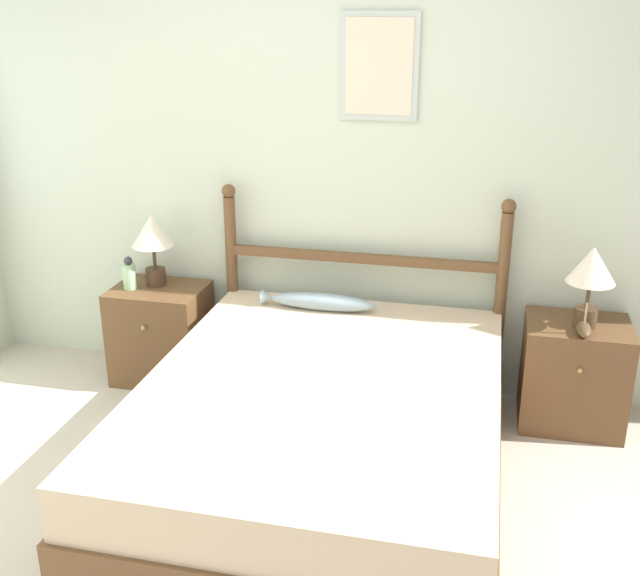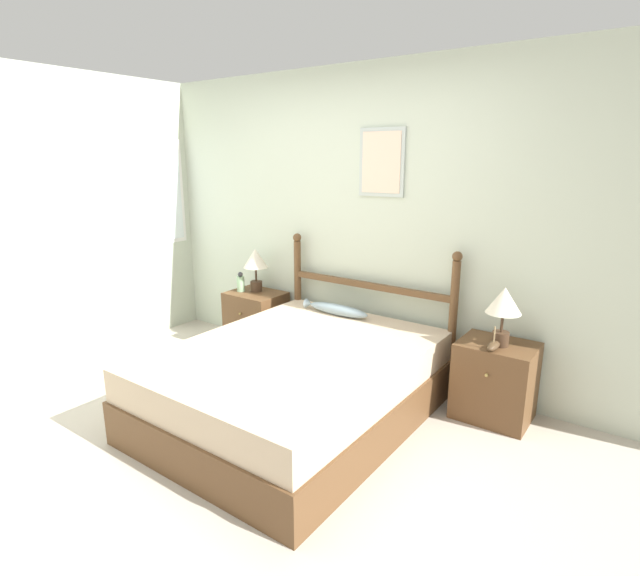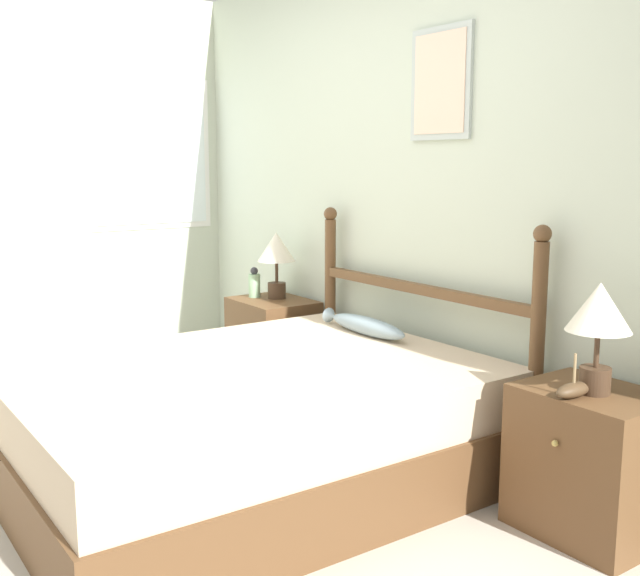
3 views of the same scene
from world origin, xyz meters
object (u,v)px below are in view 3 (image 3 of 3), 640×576
Objects in this scene: bed at (250,425)px; fish_pillow at (365,325)px; nightstand_left at (273,344)px; bottle at (254,284)px; table_lamp_left at (276,252)px; nightstand_right at (590,462)px; table_lamp_right at (599,315)px; model_boat at (574,390)px.

bed is 0.88m from fish_pillow.
nightstand_left is 0.40m from bottle.
nightstand_left is 2.94× the size of bottle.
nightstand_left is at bearing -58.59° from table_lamp_left.
table_lamp_right is (0.02, -0.03, 0.57)m from nightstand_right.
bottle is at bearing -179.55° from table_lamp_right.
table_lamp_left is at bearing 121.41° from nightstand_left.
table_lamp_right is (2.34, -0.08, 0.00)m from table_lamp_left.
nightstand_left is at bearing 176.74° from model_boat.
fish_pillow is at bearing -4.24° from table_lamp_left.
bed is 10.56× the size of bottle.
bottle is (-2.46, -0.02, -0.21)m from table_lamp_right.
nightstand_right is 1.36× the size of table_lamp_right.
model_boat reaches higher than nightstand_left.
nightstand_right is 2.94× the size of bottle.
bed is 3.59× the size of nightstand_left.
nightstand_left is 1.00× the size of nightstand_right.
nightstand_left and nightstand_right have the same top height.
model_boat is (2.30, -0.13, 0.31)m from nightstand_left.
fish_pillow is at bearing -178.95° from nightstand_right.
table_lamp_right reaches higher than nightstand_right.
table_lamp_right is at bearing -1.84° from table_lamp_left.
nightstand_right is (2.30, 0.00, 0.00)m from nightstand_left.
fish_pillow is (-1.35, -0.02, 0.29)m from nightstand_right.
bottle reaches higher than nightstand_right.
bed is 11.42× the size of model_boat.
table_lamp_right is at bearing 82.17° from model_boat.
table_lamp_left is at bearing 175.61° from model_boat.
model_boat is 1.36m from fish_pillow.
table_lamp_left is 0.26m from bottle.
model_boat is 0.28× the size of fish_pillow.
nightstand_left is (-1.15, 0.82, 0.02)m from bed.
table_lamp_left is (-2.33, 0.05, 0.57)m from nightstand_right.
bed is 1.41m from nightstand_right.
nightstand_right is 1.38m from fish_pillow.
nightstand_left is at bearing 17.80° from bottle.
nightstand_right is 0.90× the size of fish_pillow.
bottle reaches higher than bed.
nightstand_right is 0.34m from model_boat.
fish_pillow is (-1.35, 0.11, -0.02)m from model_boat.
table_lamp_right reaches higher than model_boat.
bottle is (-0.12, -0.09, -0.21)m from table_lamp_left.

